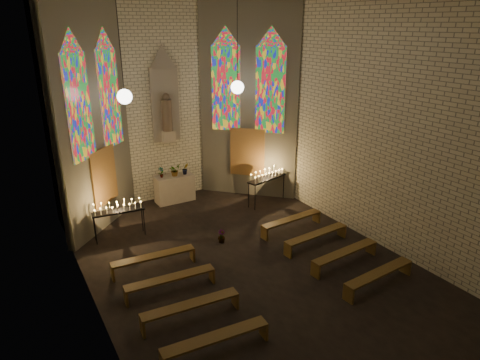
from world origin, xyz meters
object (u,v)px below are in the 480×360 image
object	(u,v)px
altar	(175,188)
aisle_flower_pot	(221,236)
votive_stand_left	(118,209)
votive_stand_right	(267,176)

from	to	relation	value
altar	aisle_flower_pot	distance (m)	3.71
votive_stand_left	aisle_flower_pot	bearing A→B (deg)	-30.49
altar	votive_stand_left	world-z (taller)	votive_stand_left
altar	votive_stand_left	xyz separation A→B (m)	(-2.55, -1.85, 0.47)
altar	votive_stand_right	world-z (taller)	votive_stand_right
aisle_flower_pot	votive_stand_right	world-z (taller)	votive_stand_right
aisle_flower_pot	altar	bearing A→B (deg)	89.73
aisle_flower_pot	votive_stand_right	distance (m)	3.50
altar	votive_stand_right	distance (m)	3.43
altar	votive_stand_right	size ratio (longest dim) A/B	0.82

